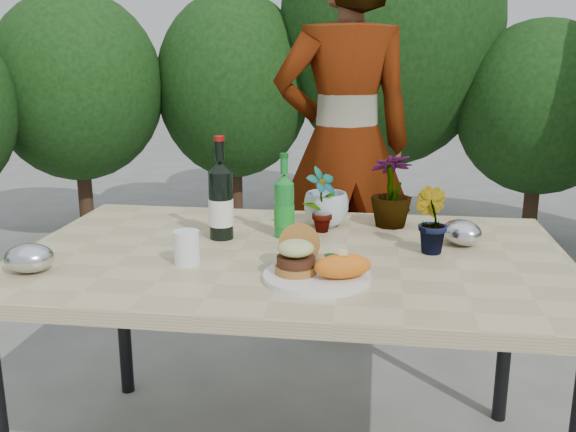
# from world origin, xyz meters

# --- Properties ---
(patio_table) EXTENTS (1.60, 1.00, 0.75)m
(patio_table) POSITION_xyz_m (0.00, 0.00, 0.69)
(patio_table) COLOR tan
(patio_table) RESTS_ON ground
(shrub_hedge) EXTENTS (6.93, 5.26, 2.53)m
(shrub_hedge) POSITION_xyz_m (0.37, 1.67, 1.19)
(shrub_hedge) COLOR #382316
(shrub_hedge) RESTS_ON ground
(dinner_plate) EXTENTS (0.28, 0.28, 0.01)m
(dinner_plate) POSITION_xyz_m (0.10, -0.22, 0.76)
(dinner_plate) COLOR white
(dinner_plate) RESTS_ON patio_table
(burger_stack) EXTENTS (0.11, 0.16, 0.11)m
(burger_stack) POSITION_xyz_m (0.04, -0.20, 0.81)
(burger_stack) COLOR #B7722D
(burger_stack) RESTS_ON dinner_plate
(sweet_potato) EXTENTS (0.17, 0.12, 0.06)m
(sweet_potato) POSITION_xyz_m (0.16, -0.24, 0.80)
(sweet_potato) COLOR orange
(sweet_potato) RESTS_ON dinner_plate
(grilled_veg) EXTENTS (0.08, 0.05, 0.03)m
(grilled_veg) POSITION_xyz_m (0.11, -0.13, 0.78)
(grilled_veg) COLOR olive
(grilled_veg) RESTS_ON dinner_plate
(wine_bottle) EXTENTS (0.08, 0.08, 0.32)m
(wine_bottle) POSITION_xyz_m (-0.24, 0.11, 0.87)
(wine_bottle) COLOR black
(wine_bottle) RESTS_ON patio_table
(sparkling_water) EXTENTS (0.06, 0.06, 0.27)m
(sparkling_water) POSITION_xyz_m (-0.05, 0.16, 0.85)
(sparkling_water) COLOR #167C29
(sparkling_water) RESTS_ON patio_table
(plastic_cup) EXTENTS (0.07, 0.07, 0.09)m
(plastic_cup) POSITION_xyz_m (-0.27, -0.15, 0.80)
(plastic_cup) COLOR white
(plastic_cup) RESTS_ON patio_table
(seedling_left) EXTENTS (0.13, 0.13, 0.21)m
(seedling_left) POSITION_xyz_m (0.07, 0.23, 0.86)
(seedling_left) COLOR #2E5D1F
(seedling_left) RESTS_ON patio_table
(seedling_mid) EXTENTS (0.13, 0.14, 0.19)m
(seedling_mid) POSITION_xyz_m (0.40, 0.06, 0.85)
(seedling_mid) COLOR #246021
(seedling_mid) RESTS_ON patio_table
(seedling_right) EXTENTS (0.18, 0.18, 0.25)m
(seedling_right) POSITION_xyz_m (0.29, 0.33, 0.87)
(seedling_right) COLOR #2B5D20
(seedling_right) RESTS_ON patio_table
(blue_bowl) EXTENTS (0.19, 0.19, 0.12)m
(blue_bowl) POSITION_xyz_m (0.08, 0.30, 0.81)
(blue_bowl) COLOR silver
(blue_bowl) RESTS_ON patio_table
(foil_packet_left) EXTENTS (0.14, 0.12, 0.08)m
(foil_packet_left) POSITION_xyz_m (-0.67, -0.27, 0.79)
(foil_packet_left) COLOR silver
(foil_packet_left) RESTS_ON patio_table
(foil_packet_right) EXTENTS (0.17, 0.17, 0.08)m
(foil_packet_right) POSITION_xyz_m (0.50, 0.14, 0.79)
(foil_packet_right) COLOR silver
(foil_packet_right) RESTS_ON patio_table
(person) EXTENTS (0.75, 0.60, 1.80)m
(person) POSITION_xyz_m (0.09, 1.14, 0.90)
(person) COLOR brown
(person) RESTS_ON ground
(terracotta_pot) EXTENTS (0.17, 0.17, 0.14)m
(terracotta_pot) POSITION_xyz_m (-1.82, 1.98, 0.07)
(terracotta_pot) COLOR #AC592C
(terracotta_pot) RESTS_ON ground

